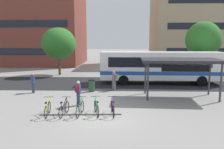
% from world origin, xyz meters
% --- Properties ---
extents(ground, '(200.00, 200.00, 0.00)m').
position_xyz_m(ground, '(0.00, 0.00, 0.00)').
color(ground, gray).
extents(bus_lane_asphalt, '(80.00, 7.20, 0.01)m').
position_xyz_m(bus_lane_asphalt, '(0.00, 10.04, 0.00)').
color(bus_lane_asphalt, '#232326').
rests_on(bus_lane_asphalt, ground).
extents(city_bus, '(12.09, 2.90, 3.20)m').
position_xyz_m(city_bus, '(5.18, 10.04, 1.78)').
color(city_bus, white).
rests_on(city_bus, ground).
extents(bike_rack, '(4.73, 0.33, 0.70)m').
position_xyz_m(bike_rack, '(-1.30, 0.22, 0.09)').
color(bike_rack, '#47474C').
rests_on(bike_rack, ground).
extents(parked_bicycle_yellow_0, '(0.52, 1.72, 0.99)m').
position_xyz_m(parked_bicycle_yellow_0, '(-3.21, 0.10, 0.38)').
color(parked_bicycle_yellow_0, black).
rests_on(parked_bicycle_yellow_0, ground).
extents(parked_bicycle_black_1, '(0.52, 1.72, 0.99)m').
position_xyz_m(parked_bicycle_black_1, '(-2.27, 0.15, 0.38)').
color(parked_bicycle_black_1, black).
rests_on(parked_bicycle_black_1, ground).
extents(parked_bicycle_green_2, '(0.52, 1.72, 0.99)m').
position_xyz_m(parked_bicycle_green_2, '(-1.35, 0.22, 0.38)').
color(parked_bicycle_green_2, black).
rests_on(parked_bicycle_green_2, ground).
extents(parked_bicycle_green_3, '(0.61, 1.68, 0.99)m').
position_xyz_m(parked_bicycle_green_3, '(-0.40, 0.34, 0.38)').
color(parked_bicycle_green_3, black).
rests_on(parked_bicycle_green_3, ground).
extents(parked_bicycle_purple_4, '(0.52, 1.72, 0.99)m').
position_xyz_m(parked_bicycle_purple_4, '(0.55, 0.36, 0.38)').
color(parked_bicycle_purple_4, black).
rests_on(parked_bicycle_purple_4, ground).
extents(transit_shelter, '(6.01, 3.24, 2.94)m').
position_xyz_m(transit_shelter, '(5.57, 4.44, 2.74)').
color(transit_shelter, '#38383D').
rests_on(transit_shelter, ground).
extents(commuter_teal_pack_0, '(0.47, 0.60, 1.63)m').
position_xyz_m(commuter_teal_pack_0, '(-6.22, 5.61, 0.94)').
color(commuter_teal_pack_0, '#2D3851').
rests_on(commuter_teal_pack_0, ground).
extents(commuter_olive_pack_1, '(0.60, 0.54, 1.69)m').
position_xyz_m(commuter_olive_pack_1, '(0.50, 6.80, 0.98)').
color(commuter_olive_pack_1, '#565660').
rests_on(commuter_olive_pack_1, ground).
extents(commuter_maroon_pack_2, '(0.35, 0.53, 1.68)m').
position_xyz_m(commuter_maroon_pack_2, '(-1.79, 2.09, 0.97)').
color(commuter_maroon_pack_2, '#2D3851').
rests_on(commuter_maroon_pack_2, ground).
extents(trash_bin, '(0.55, 0.55, 1.03)m').
position_xyz_m(trash_bin, '(-1.42, 6.24, 0.52)').
color(trash_bin, '#284C2D').
rests_on(trash_bin, ground).
extents(street_tree_0, '(4.02, 4.02, 6.51)m').
position_xyz_m(street_tree_0, '(10.70, 14.08, 4.40)').
color(street_tree_0, brown).
rests_on(street_tree_0, ground).
extents(street_tree_1, '(4.17, 4.17, 5.92)m').
position_xyz_m(street_tree_1, '(-6.60, 15.26, 3.97)').
color(street_tree_1, brown).
rests_on(street_tree_1, ground).
extents(building_left_wing, '(17.79, 12.81, 17.31)m').
position_xyz_m(building_left_wing, '(-14.87, 28.74, 8.66)').
color(building_left_wing, brown).
rests_on(building_left_wing, ground).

